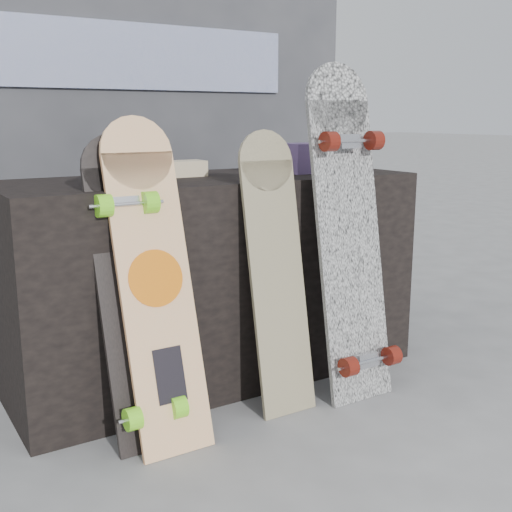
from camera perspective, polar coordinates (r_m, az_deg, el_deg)
ground at (r=2.29m, az=2.33°, el=-14.31°), size 60.00×60.00×0.00m
vendor_table at (r=2.56m, az=-3.92°, el=-1.92°), size 1.60×0.60×0.80m
booth at (r=3.25m, az=-11.39°, el=13.39°), size 2.40×0.22×2.20m
merch_box_purple at (r=2.31m, az=-11.08°, el=7.69°), size 0.18×0.12×0.10m
merch_box_small at (r=2.65m, az=4.08°, el=8.67°), size 0.14×0.14×0.12m
merch_box_flat at (r=2.50m, az=-7.08°, el=7.69°), size 0.22×0.10×0.06m
longboard_geisha at (r=2.03m, az=-9.04°, el=-1.56°), size 0.24×0.31×1.03m
longboard_celtic at (r=2.24m, az=1.77°, el=-0.70°), size 0.21×0.20×0.98m
longboard_cascadia at (r=2.36m, az=8.31°, el=2.61°), size 0.27×0.30×1.22m
skateboard_dark at (r=2.05m, az=-10.90°, el=-2.70°), size 0.22×0.33×0.98m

